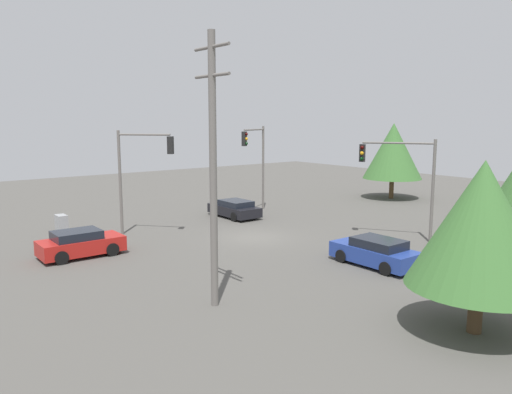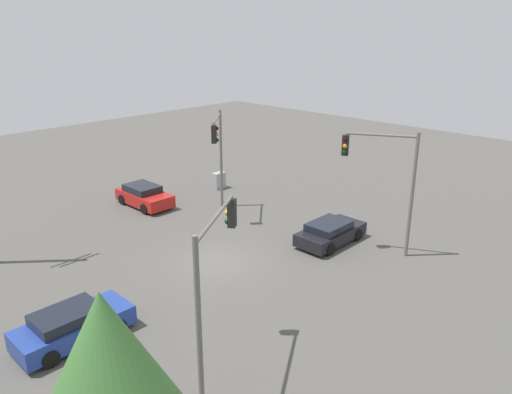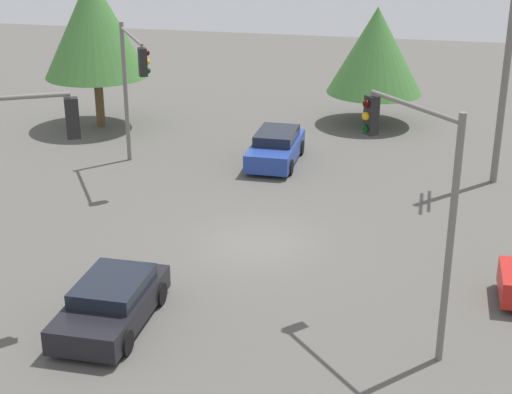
{
  "view_description": "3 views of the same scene",
  "coord_description": "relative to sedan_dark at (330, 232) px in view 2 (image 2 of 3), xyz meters",
  "views": [
    {
      "loc": [
        -23.48,
        18.16,
        7.11
      ],
      "look_at": [
        0.79,
        -0.73,
        2.33
      ],
      "focal_mm": 35.0,
      "sensor_mm": 36.0,
      "label": 1
    },
    {
      "loc": [
        -15.27,
        -17.45,
        11.57
      ],
      "look_at": [
        2.15,
        -0.65,
        3.15
      ],
      "focal_mm": 35.0,
      "sensor_mm": 36.0,
      "label": 2
    },
    {
      "loc": [
        23.38,
        5.22,
        11.14
      ],
      "look_at": [
        1.72,
        0.35,
        2.37
      ],
      "focal_mm": 55.0,
      "sensor_mm": 36.0,
      "label": 3
    }
  ],
  "objects": [
    {
      "name": "ground_plane",
      "position": [
        -5.93,
        2.74,
        -0.63
      ],
      "size": [
        80.0,
        80.0,
        0.0
      ],
      "primitive_type": "plane",
      "color": "#54514C"
    },
    {
      "name": "sedan_red",
      "position": [
        -3.71,
        12.56,
        0.06
      ],
      "size": [
        2.05,
        4.22,
        1.4
      ],
      "rotation": [
        0.0,
        0.0,
        3.14
      ],
      "color": "red",
      "rests_on": "ground_plane"
    },
    {
      "name": "traffic_signal_main",
      "position": [
        -1.13,
        7.86,
        3.77
      ],
      "size": [
        2.79,
        2.54,
        6.47
      ],
      "rotation": [
        0.0,
        0.0,
        3.87
      ],
      "color": "slate",
      "rests_on": "ground_plane"
    },
    {
      "name": "traffic_signal_aux",
      "position": [
        -11.77,
        -3.72,
        3.52
      ],
      "size": [
        3.77,
        2.52,
        6.01
      ],
      "rotation": [
        0.0,
        0.0,
        0.56
      ],
      "color": "slate",
      "rests_on": "ground_plane"
    },
    {
      "name": "sedan_blue",
      "position": [
        -14.29,
        1.7,
        0.05
      ],
      "size": [
        4.4,
        1.98,
        1.38
      ],
      "rotation": [
        0.0,
        0.0,
        -1.57
      ],
      "color": "#233D93",
      "rests_on": "ground_plane"
    },
    {
      "name": "electrical_cabinet",
      "position": [
        2.24,
        11.72,
        -0.02
      ],
      "size": [
        0.94,
        0.58,
        1.21
      ],
      "primitive_type": "cube",
      "color": "#9EA0A3",
      "rests_on": "ground_plane"
    },
    {
      "name": "sedan_dark",
      "position": [
        0.0,
        0.0,
        0.0
      ],
      "size": [
        4.27,
        2.07,
        1.27
      ],
      "rotation": [
        0.0,
        0.0,
        -1.57
      ],
      "color": "black",
      "rests_on": "ground_plane"
    },
    {
      "name": "traffic_signal_cross",
      "position": [
        0.79,
        -2.63,
        3.87
      ],
      "size": [
        1.99,
        3.38,
        6.6
      ],
      "rotation": [
        0.0,
        0.0,
        2.06
      ],
      "color": "slate",
      "rests_on": "ground_plane"
    }
  ]
}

